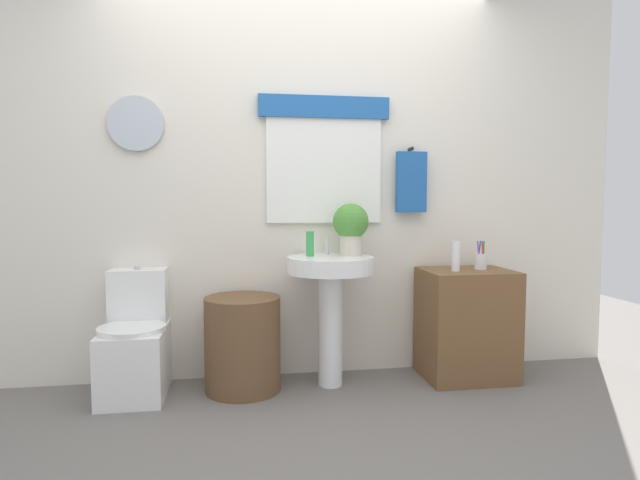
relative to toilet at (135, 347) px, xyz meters
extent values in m
plane|color=slate|center=(1.02, -0.88, -0.29)|extent=(8.00, 8.00, 0.00)
cube|color=silver|center=(1.02, 0.27, 1.01)|extent=(4.40, 0.10, 2.60)
cube|color=white|center=(1.17, 0.20, 1.06)|extent=(0.75, 0.03, 0.69)
cube|color=#235BA3|center=(1.17, 0.19, 1.47)|extent=(0.85, 0.04, 0.14)
cylinder|color=silver|center=(0.00, 0.20, 1.34)|extent=(0.33, 0.03, 0.33)
cylinder|color=black|center=(1.75, 0.19, 1.21)|extent=(0.02, 0.06, 0.02)
cube|color=#235BA3|center=(1.75, 0.17, 0.99)|extent=(0.20, 0.05, 0.40)
cube|color=white|center=(0.00, -0.03, -0.09)|extent=(0.36, 0.50, 0.40)
cylinder|color=white|center=(0.00, -0.09, 0.13)|extent=(0.38, 0.38, 0.03)
cube|color=white|center=(0.00, 0.14, 0.28)|extent=(0.34, 0.18, 0.33)
cylinder|color=silver|center=(0.00, 0.14, 0.45)|extent=(0.04, 0.04, 0.02)
cylinder|color=brown|center=(0.63, -0.03, 0.00)|extent=(0.46, 0.46, 0.57)
cylinder|color=white|center=(1.17, -0.03, 0.07)|extent=(0.15, 0.15, 0.71)
cylinder|color=white|center=(1.17, -0.03, 0.47)|extent=(0.54, 0.54, 0.10)
cylinder|color=silver|center=(1.17, 0.09, 0.57)|extent=(0.03, 0.03, 0.10)
cube|color=brown|center=(2.07, -0.03, 0.07)|extent=(0.56, 0.44, 0.71)
cylinder|color=green|center=(1.05, 0.02, 0.60)|extent=(0.05, 0.05, 0.15)
cylinder|color=beige|center=(1.31, 0.03, 0.58)|extent=(0.13, 0.13, 0.12)
sphere|color=#4C8E38|center=(1.31, 0.03, 0.73)|extent=(0.23, 0.23, 0.23)
cylinder|color=white|center=(1.97, -0.07, 0.51)|extent=(0.05, 0.05, 0.19)
cylinder|color=silver|center=(2.17, -0.01, 0.47)|extent=(0.08, 0.08, 0.10)
cylinder|color=green|center=(2.18, -0.02, 0.51)|extent=(0.01, 0.02, 0.18)
cylinder|color=blue|center=(2.16, 0.00, 0.51)|extent=(0.04, 0.02, 0.18)
cylinder|color=purple|center=(2.15, -0.02, 0.51)|extent=(0.02, 0.03, 0.18)
cylinder|color=red|center=(2.17, -0.03, 0.51)|extent=(0.03, 0.02, 0.18)
camera|label=1|loc=(0.61, -3.15, 0.86)|focal=29.12mm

